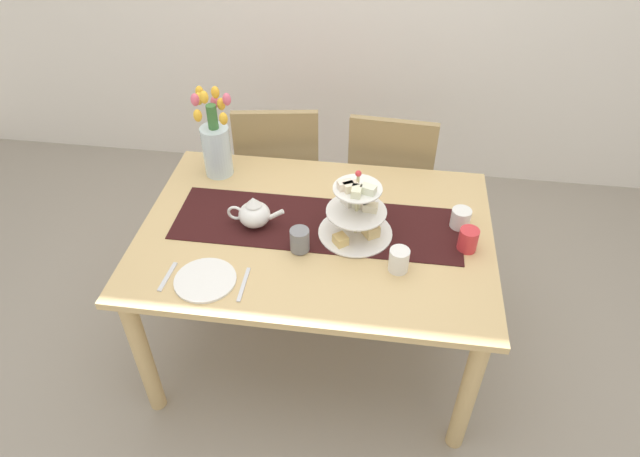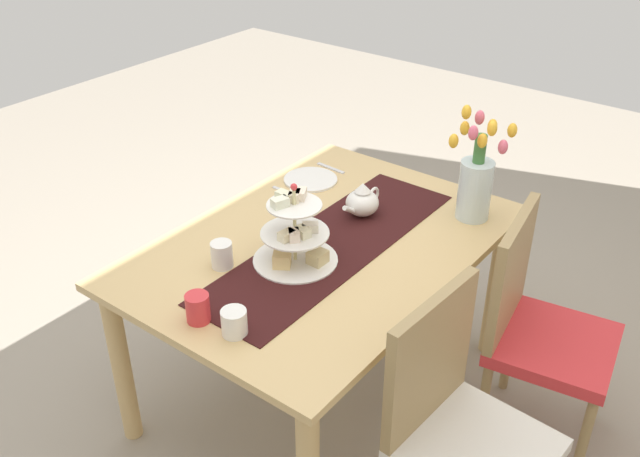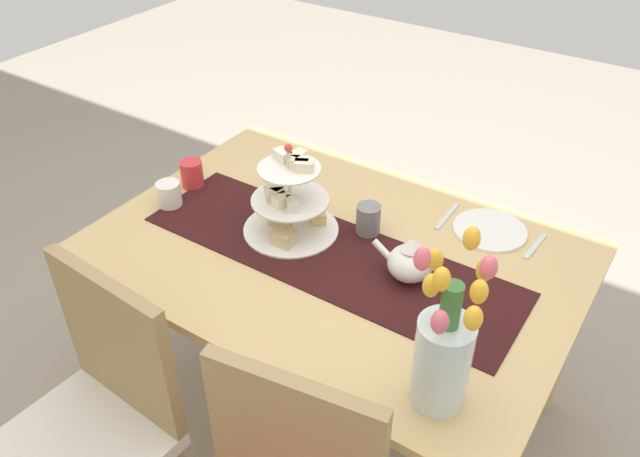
# 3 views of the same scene
# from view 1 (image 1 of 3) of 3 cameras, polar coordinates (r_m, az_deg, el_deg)

# --- Properties ---
(ground_plane) EXTENTS (8.00, 8.00, 0.00)m
(ground_plane) POSITION_cam_1_polar(r_m,az_deg,el_deg) (2.80, -0.37, -11.52)
(ground_plane) COLOR gray
(dining_table) EXTENTS (1.43, 1.01, 0.72)m
(dining_table) POSITION_cam_1_polar(r_m,az_deg,el_deg) (2.34, -0.44, -2.06)
(dining_table) COLOR tan
(dining_table) RESTS_ON ground_plane
(chair_left) EXTENTS (0.48, 0.48, 0.91)m
(chair_left) POSITION_cam_1_polar(r_m,az_deg,el_deg) (3.03, -4.21, 6.09)
(chair_left) COLOR #9C8254
(chair_left) RESTS_ON ground_plane
(chair_right) EXTENTS (0.45, 0.45, 0.91)m
(chair_right) POSITION_cam_1_polar(r_m,az_deg,el_deg) (2.98, 7.20, 5.16)
(chair_right) COLOR #9C8254
(chair_right) RESTS_ON ground_plane
(table_runner) EXTENTS (1.18, 0.35, 0.00)m
(table_runner) POSITION_cam_1_polar(r_m,az_deg,el_deg) (2.30, -0.31, 0.48)
(table_runner) COLOR black
(table_runner) RESTS_ON dining_table
(tiered_cake_stand) EXTENTS (0.30, 0.30, 0.30)m
(tiered_cake_stand) POSITION_cam_1_polar(r_m,az_deg,el_deg) (2.20, 3.76, 1.52)
(tiered_cake_stand) COLOR beige
(tiered_cake_stand) RESTS_ON table_runner
(teapot) EXTENTS (0.24, 0.13, 0.14)m
(teapot) POSITION_cam_1_polar(r_m,az_deg,el_deg) (2.28, -6.76, 1.53)
(teapot) COLOR white
(teapot) RESTS_ON table_runner
(tulip_vase) EXTENTS (0.18, 0.20, 0.45)m
(tulip_vase) POSITION_cam_1_polar(r_m,az_deg,el_deg) (2.56, -10.61, 8.65)
(tulip_vase) COLOR silver
(tulip_vase) RESTS_ON dining_table
(cream_jug) EXTENTS (0.08, 0.08, 0.08)m
(cream_jug) POSITION_cam_1_polar(r_m,az_deg,el_deg) (2.34, 14.18, 0.99)
(cream_jug) COLOR white
(cream_jug) RESTS_ON dining_table
(dinner_plate_left) EXTENTS (0.23, 0.23, 0.01)m
(dinner_plate_left) POSITION_cam_1_polar(r_m,az_deg,el_deg) (2.10, -11.66, -5.18)
(dinner_plate_left) COLOR white
(dinner_plate_left) RESTS_ON dining_table
(fork_left) EXTENTS (0.03, 0.15, 0.01)m
(fork_left) POSITION_cam_1_polar(r_m,az_deg,el_deg) (2.15, -15.33, -4.76)
(fork_left) COLOR silver
(fork_left) RESTS_ON dining_table
(knife_left) EXTENTS (0.02, 0.17, 0.01)m
(knife_left) POSITION_cam_1_polar(r_m,az_deg,el_deg) (2.07, -7.81, -5.68)
(knife_left) COLOR silver
(knife_left) RESTS_ON dining_table
(mug_grey) EXTENTS (0.08, 0.08, 0.09)m
(mug_grey) POSITION_cam_1_polar(r_m,az_deg,el_deg) (2.15, -2.09, -1.17)
(mug_grey) COLOR slate
(mug_grey) RESTS_ON table_runner
(mug_white_text) EXTENTS (0.08, 0.08, 0.09)m
(mug_white_text) POSITION_cam_1_polar(r_m,az_deg,el_deg) (2.10, 8.07, -3.22)
(mug_white_text) COLOR white
(mug_white_text) RESTS_ON dining_table
(mug_orange) EXTENTS (0.08, 0.08, 0.09)m
(mug_orange) POSITION_cam_1_polar(r_m,az_deg,el_deg) (2.23, 14.91, -1.11)
(mug_orange) COLOR red
(mug_orange) RESTS_ON dining_table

